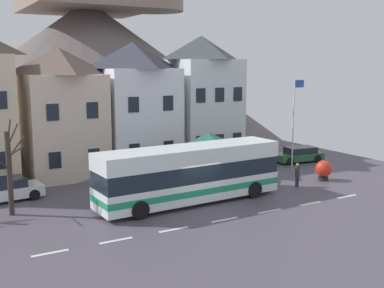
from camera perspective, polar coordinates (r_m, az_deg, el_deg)
The scene contains 17 objects.
ground_plane at distance 27.26m, azimuth 1.05°, elevation -7.67°, with size 40.00×60.00×0.07m.
townhouse_01 at distance 35.70m, azimuth -15.37°, elevation 3.67°, with size 5.33×6.20×9.20m.
townhouse_02 at distance 37.63m, azimuth -6.97°, elevation 4.62°, with size 5.49×6.50×9.71m.
townhouse_03 at distance 39.90m, azimuth 1.09°, elevation 5.40°, with size 5.16×5.71×10.33m.
hilltop_castle at distance 53.27m, azimuth -12.08°, elevation 9.27°, with size 41.64×41.64×22.95m.
transit_bus at distance 27.80m, azimuth -0.21°, elevation -3.67°, with size 11.45×3.07×3.34m.
bus_shelter at distance 32.35m, azimuth 1.89°, elevation 0.44°, with size 3.60×3.60×3.49m.
parked_car_00 at distance 30.60m, azimuth -21.25°, elevation -5.08°, with size 4.07×2.28×1.33m.
parked_car_01 at distance 36.41m, azimuth 5.33°, elevation -2.18°, with size 3.87×2.05×1.36m.
parked_car_02 at distance 40.56m, azimuth 12.65°, elevation -1.24°, with size 4.24×2.24×1.25m.
pedestrian_00 at distance 32.27m, azimuth 12.47°, elevation -3.40°, with size 0.31×0.30×1.60m.
pedestrian_01 at distance 32.30m, azimuth 8.69°, elevation -3.34°, with size 0.29×0.29×1.57m.
pedestrian_02 at distance 31.25m, azimuth 4.20°, elevation -3.83°, with size 0.29×0.31×1.46m.
public_bench at distance 33.67m, azimuth -2.75°, elevation -3.46°, with size 1.58×0.48×0.87m.
flagpole at distance 37.00m, azimuth 12.12°, elevation 3.09°, with size 0.95×0.10×6.92m.
harbour_buoy at distance 34.53m, azimuth 15.45°, elevation -2.95°, with size 1.15×1.15×1.40m.
bare_tree_00 at distance 27.15m, azimuth -20.94°, elevation -2.90°, with size 1.58×2.21×5.11m.
Camera 1 is at (-13.32, -22.37, 8.02)m, focal length 44.64 mm.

